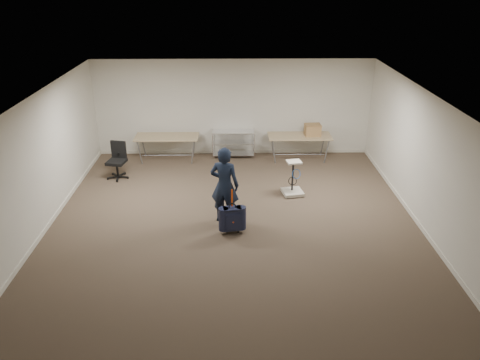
{
  "coord_description": "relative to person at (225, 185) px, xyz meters",
  "views": [
    {
      "loc": [
        -0.01,
        -8.73,
        5.08
      ],
      "look_at": [
        0.13,
        0.3,
        0.99
      ],
      "focal_mm": 35.0,
      "sensor_mm": 36.0,
      "label": 1
    }
  ],
  "objects": [
    {
      "name": "equipment_cart",
      "position": [
        1.65,
        1.3,
        -0.63
      ],
      "size": [
        0.56,
        0.56,
        0.88
      ],
      "color": "beige",
      "rests_on": "ground"
    },
    {
      "name": "office_chair",
      "position": [
        -2.87,
        2.4,
        -0.57
      ],
      "size": [
        0.59,
        0.59,
        0.97
      ],
      "color": "black",
      "rests_on": "ground"
    },
    {
      "name": "ground",
      "position": [
        0.2,
        -0.33,
        -0.86
      ],
      "size": [
        9.0,
        9.0,
        0.0
      ],
      "primitive_type": "plane",
      "color": "#493A2C",
      "rests_on": "ground"
    },
    {
      "name": "cardboard_box",
      "position": [
        2.46,
        3.63,
        0.03
      ],
      "size": [
        0.46,
        0.36,
        0.33
      ],
      "primitive_type": "cube",
      "rotation": [
        0.0,
        0.0,
        0.07
      ],
      "color": "#8A5F40",
      "rests_on": "folding_table_right"
    },
    {
      "name": "folding_table_left",
      "position": [
        -1.7,
        3.62,
        -0.18
      ],
      "size": [
        1.8,
        0.75,
        0.73
      ],
      "color": "#9D8760",
      "rests_on": "ground"
    },
    {
      "name": "suitcase",
      "position": [
        0.16,
        -0.54,
        -0.52
      ],
      "size": [
        0.4,
        0.26,
        1.01
      ],
      "color": "#161F32",
      "rests_on": "ground"
    },
    {
      "name": "wire_shelf",
      "position": [
        0.2,
        3.87,
        -0.42
      ],
      "size": [
        1.22,
        0.47,
        0.8
      ],
      "color": "white",
      "rests_on": "ground"
    },
    {
      "name": "folding_table_right",
      "position": [
        2.1,
        3.62,
        -0.18
      ],
      "size": [
        1.8,
        0.75,
        0.73
      ],
      "color": "#9D8760",
      "rests_on": "ground"
    },
    {
      "name": "person",
      "position": [
        0.0,
        0.0,
        0.0
      ],
      "size": [
        0.71,
        0.56,
        1.72
      ],
      "primitive_type": "imported",
      "rotation": [
        0.0,
        0.0,
        2.88
      ],
      "color": "black",
      "rests_on": "ground"
    },
    {
      "name": "room_shell",
      "position": [
        0.2,
        1.05,
        -0.81
      ],
      "size": [
        8.0,
        9.0,
        9.0
      ],
      "color": "silver",
      "rests_on": "ground"
    }
  ]
}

